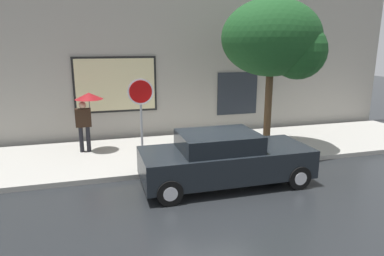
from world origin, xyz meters
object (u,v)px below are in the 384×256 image
(street_tree, at_px, (277,41))
(pedestrian_with_umbrella, at_px, (87,106))
(stop_sign, at_px, (141,105))
(fire_hydrant, at_px, (197,144))
(parked_car, at_px, (224,159))

(street_tree, bearing_deg, pedestrian_with_umbrella, 167.25)
(stop_sign, bearing_deg, street_tree, 6.45)
(fire_hydrant, xyz_separation_m, street_tree, (2.78, 0.10, 3.31))
(fire_hydrant, bearing_deg, street_tree, 2.07)
(pedestrian_with_umbrella, relative_size, stop_sign, 0.77)
(pedestrian_with_umbrella, xyz_separation_m, stop_sign, (1.57, -1.92, 0.29))
(parked_car, bearing_deg, street_tree, 40.03)
(street_tree, relative_size, stop_sign, 1.92)
(fire_hydrant, distance_m, street_tree, 4.32)
(street_tree, distance_m, stop_sign, 5.00)
(parked_car, relative_size, pedestrian_with_umbrella, 2.26)
(fire_hydrant, bearing_deg, pedestrian_with_umbrella, 156.25)
(parked_car, xyz_separation_m, fire_hydrant, (-0.14, 2.11, -0.18))
(parked_car, bearing_deg, stop_sign, 139.65)
(parked_car, relative_size, street_tree, 0.90)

